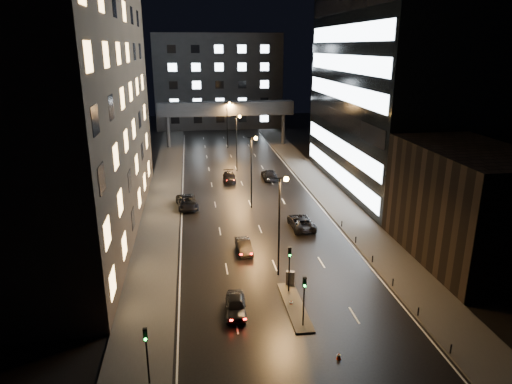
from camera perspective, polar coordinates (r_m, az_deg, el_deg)
ground at (r=75.62m, az=-1.77°, el=1.08°), size 160.00×160.00×0.00m
sidewalk_left at (r=70.54m, az=-11.45°, el=-0.45°), size 5.00×110.00×0.15m
sidewalk_right at (r=73.33m, az=8.43°, el=0.42°), size 5.00×110.00×0.15m
building_left at (r=57.86m, az=-23.51°, el=14.67°), size 15.00×48.00×40.00m
building_right_low at (r=52.07m, az=24.85°, el=-1.50°), size 10.00×18.00×12.00m
building_right_glass at (r=75.58m, az=18.59°, el=17.50°), size 20.00×36.00×45.00m
building_far at (r=130.56m, az=-4.80°, el=13.67°), size 34.00×14.00×25.00m
skybridge at (r=103.17m, az=-3.74°, el=10.29°), size 30.00×3.00×10.00m
median_island at (r=41.14m, az=4.85°, el=-14.03°), size 1.60×8.00×0.15m
traffic_signal_near at (r=41.80m, az=4.19°, el=-8.74°), size 0.28×0.34×4.40m
traffic_signal_far at (r=37.09m, az=6.03°, el=-12.47°), size 0.28×0.34×4.40m
traffic_signal_corner at (r=32.25m, az=-13.54°, el=-18.40°), size 0.28×0.34×4.40m
bollard_row at (r=47.60m, az=15.48°, el=-9.46°), size 0.12×25.12×0.90m
streetlight_near at (r=43.56m, az=3.14°, el=-2.70°), size 1.45×0.50×10.15m
streetlight_mid_a at (r=62.43m, az=-0.43°, el=3.67°), size 1.45×0.50×10.15m
streetlight_mid_b at (r=81.83m, az=-2.34°, el=7.05°), size 1.45×0.50×10.15m
streetlight_far at (r=101.47m, az=-3.53°, el=9.12°), size 1.45×0.50×10.15m
car_away_a at (r=39.87m, az=-2.58°, el=-13.98°), size 2.08×4.50×1.49m
car_away_b at (r=50.60m, az=-1.52°, el=-6.78°), size 1.69×4.26×1.38m
car_away_c at (r=64.74m, az=-8.62°, el=-1.26°), size 3.38×6.14×1.63m
car_away_d at (r=76.72m, az=-3.35°, el=1.87°), size 2.21×5.12×1.47m
car_toward_a at (r=57.26m, az=5.67°, el=-3.74°), size 2.78×5.82×1.60m
car_toward_b at (r=77.82m, az=1.68°, el=2.19°), size 2.43×5.66×1.62m
utility_cabinet at (r=43.96m, az=4.31°, el=-10.65°), size 0.91×0.71×1.35m
cone_a at (r=41.29m, az=4.42°, el=-13.64°), size 0.45×0.45×0.46m
cone_b at (r=35.68m, az=10.31°, el=-19.51°), size 0.36×0.36×0.54m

